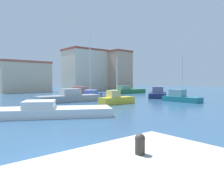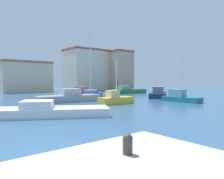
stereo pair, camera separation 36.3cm
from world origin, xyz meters
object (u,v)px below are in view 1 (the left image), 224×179
motorboat_grey_mid_harbor (69,97)px  motorboat_red_distant_north (78,91)px  sailboat_yellow_distant_east (116,99)px  sailboat_teal_far_right (181,97)px  sailboat_blue_far_left (90,95)px  mooring_bollard (140,143)px  motorboat_navy_inner_mooring (158,94)px  motorboat_white_near_pier (52,111)px  motorboat_green_outer_mooring (127,91)px

motorboat_grey_mid_harbor → motorboat_red_distant_north: bearing=55.5°
sailboat_yellow_distant_east → motorboat_grey_mid_harbor: (-3.08, 5.89, -0.02)m
sailboat_yellow_distant_east → motorboat_grey_mid_harbor: 6.65m
sailboat_yellow_distant_east → sailboat_teal_far_right: (8.26, -3.40, 0.01)m
sailboat_yellow_distant_east → sailboat_blue_far_left: size_ratio=0.55×
mooring_bollard → sailboat_teal_far_right: 24.57m
sailboat_yellow_distant_east → motorboat_grey_mid_harbor: bearing=117.6°
mooring_bollard → motorboat_grey_mid_harbor: size_ratio=0.06×
motorboat_grey_mid_harbor → sailboat_blue_far_left: (5.66, 3.50, -0.08)m
motorboat_grey_mid_harbor → motorboat_navy_inner_mooring: size_ratio=1.02×
motorboat_white_near_pier → sailboat_teal_far_right: size_ratio=1.47×
mooring_bollard → motorboat_green_outer_mooring: motorboat_green_outer_mooring is taller
motorboat_white_near_pier → sailboat_teal_far_right: sailboat_teal_far_right is taller
motorboat_grey_mid_harbor → sailboat_teal_far_right: (11.34, -9.30, 0.03)m
motorboat_white_near_pier → motorboat_green_outer_mooring: size_ratio=1.03×
sailboat_yellow_distant_east → motorboat_white_near_pier: (-9.79, -3.64, -0.15)m
sailboat_blue_far_left → sailboat_yellow_distant_east: bearing=-105.4°
sailboat_blue_far_left → sailboat_teal_far_right: bearing=-66.1°
motorboat_white_near_pier → motorboat_red_distant_north: 28.81m
motorboat_navy_inner_mooring → sailboat_blue_far_left: (-9.76, 5.88, -0.09)m
motorboat_green_outer_mooring → motorboat_red_distant_north: 10.50m
motorboat_green_outer_mooring → motorboat_red_distant_north: (-9.01, 5.40, -0.00)m
mooring_bollard → motorboat_navy_inner_mooring: motorboat_navy_inner_mooring is taller
sailboat_blue_far_left → motorboat_grey_mid_harbor: bearing=-148.3°
motorboat_navy_inner_mooring → mooring_bollard: bearing=-142.5°
motorboat_grey_mid_harbor → sailboat_blue_far_left: 6.66m
sailboat_teal_far_right → sailboat_blue_far_left: size_ratio=0.60×
motorboat_grey_mid_harbor → sailboat_blue_far_left: bearing=31.7°
motorboat_grey_mid_harbor → sailboat_teal_far_right: size_ratio=1.38×
motorboat_green_outer_mooring → motorboat_navy_inner_mooring: (-3.30, -11.11, 0.01)m
sailboat_teal_far_right → sailboat_yellow_distant_east: bearing=157.6°
motorboat_grey_mid_harbor → sailboat_teal_far_right: 14.66m
motorboat_grey_mid_harbor → sailboat_teal_far_right: sailboat_teal_far_right is taller
motorboat_grey_mid_harbor → motorboat_red_distant_north: (9.72, 14.13, -0.00)m
motorboat_green_outer_mooring → motorboat_grey_mid_harbor: bearing=-155.0°
mooring_bollard → motorboat_white_near_pier: mooring_bollard is taller
motorboat_green_outer_mooring → motorboat_red_distant_north: size_ratio=1.14×
sailboat_yellow_distant_east → motorboat_grey_mid_harbor: size_ratio=0.66×
mooring_bollard → motorboat_white_near_pier: bearing=75.7°
motorboat_grey_mid_harbor → motorboat_white_near_pier: size_ratio=0.94×
motorboat_white_near_pier → motorboat_red_distant_north: bearing=55.2°
mooring_bollard → sailboat_yellow_distant_east: (12.90, 15.86, -0.67)m
motorboat_green_outer_mooring → mooring_bollard: bearing=-133.1°
mooring_bollard → sailboat_blue_far_left: 29.63m
motorboat_white_near_pier → motorboat_green_outer_mooring: bearing=35.7°
motorboat_navy_inner_mooring → motorboat_red_distant_north: motorboat_navy_inner_mooring is taller
mooring_bollard → motorboat_red_distant_north: mooring_bollard is taller
motorboat_grey_mid_harbor → motorboat_green_outer_mooring: bearing=25.0°
motorboat_green_outer_mooring → motorboat_white_near_pier: bearing=-144.3°
motorboat_red_distant_north → motorboat_white_near_pier: bearing=-124.8°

